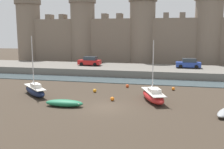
# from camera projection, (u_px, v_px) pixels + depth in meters

# --- Properties ---
(ground_plane) EXTENTS (160.00, 160.00, 0.00)m
(ground_plane) POSITION_uv_depth(u_px,v_px,m) (105.00, 107.00, 25.59)
(ground_plane) COLOR #382D23
(water_channel) EXTENTS (80.00, 4.50, 0.10)m
(water_channel) POSITION_uv_depth(u_px,v_px,m) (128.00, 81.00, 39.18)
(water_channel) COLOR #47565B
(water_channel) RESTS_ON ground
(quay_road) EXTENTS (65.43, 10.00, 1.22)m
(quay_road) POSITION_uv_depth(u_px,v_px,m) (135.00, 70.00, 46.07)
(quay_road) COLOR #666059
(quay_road) RESTS_ON ground
(castle) EXTENTS (59.44, 6.01, 17.58)m
(castle) POSITION_uv_depth(u_px,v_px,m) (142.00, 36.00, 56.16)
(castle) COLOR #7A6B5B
(castle) RESTS_ON ground
(rowboat_foreground_centre) EXTENTS (3.87, 1.47, 0.69)m
(rowboat_foreground_centre) POSITION_uv_depth(u_px,v_px,m) (64.00, 103.00, 25.89)
(rowboat_foreground_centre) COLOR #1E6B47
(rowboat_foreground_centre) RESTS_ON ground
(sailboat_near_channel_left) EXTENTS (3.46, 5.70, 6.47)m
(sailboat_near_channel_left) POSITION_uv_depth(u_px,v_px,m) (153.00, 96.00, 27.80)
(sailboat_near_channel_left) COLOR red
(sailboat_near_channel_left) RESTS_ON ground
(sailboat_foreground_left) EXTENTS (4.85, 4.63, 6.86)m
(sailboat_foreground_left) POSITION_uv_depth(u_px,v_px,m) (35.00, 90.00, 30.30)
(sailboat_foreground_left) COLOR #141E3D
(sailboat_foreground_left) RESTS_ON ground
(mooring_buoy_off_centre) EXTENTS (0.44, 0.44, 0.44)m
(mooring_buoy_off_centre) POSITION_uv_depth(u_px,v_px,m) (112.00, 99.00, 28.02)
(mooring_buoy_off_centre) COLOR orange
(mooring_buoy_off_centre) RESTS_ON ground
(mooring_buoy_near_channel) EXTENTS (0.44, 0.44, 0.44)m
(mooring_buoy_near_channel) POSITION_uv_depth(u_px,v_px,m) (95.00, 91.00, 31.92)
(mooring_buoy_near_channel) COLOR orange
(mooring_buoy_near_channel) RESTS_ON ground
(mooring_buoy_near_shore) EXTENTS (0.43, 0.43, 0.43)m
(mooring_buoy_near_shore) POSITION_uv_depth(u_px,v_px,m) (127.00, 86.00, 34.69)
(mooring_buoy_near_shore) COLOR #E04C1E
(mooring_buoy_near_shore) RESTS_ON ground
(mooring_buoy_mid_mud) EXTENTS (0.42, 0.42, 0.42)m
(mooring_buoy_mid_mud) POSITION_uv_depth(u_px,v_px,m) (173.00, 89.00, 33.02)
(mooring_buoy_mid_mud) COLOR orange
(mooring_buoy_mid_mud) RESTS_ON ground
(car_quay_centre_east) EXTENTS (4.11, 1.89, 1.62)m
(car_quay_centre_east) POSITION_uv_depth(u_px,v_px,m) (90.00, 61.00, 47.76)
(car_quay_centre_east) COLOR red
(car_quay_centre_east) RESTS_ON quay_road
(car_quay_east) EXTENTS (4.11, 1.89, 1.62)m
(car_quay_east) POSITION_uv_depth(u_px,v_px,m) (188.00, 63.00, 44.44)
(car_quay_east) COLOR #263F99
(car_quay_east) RESTS_ON quay_road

